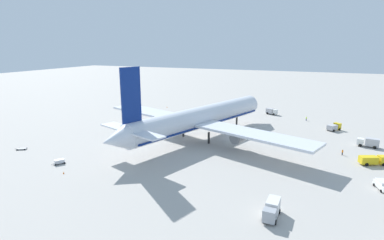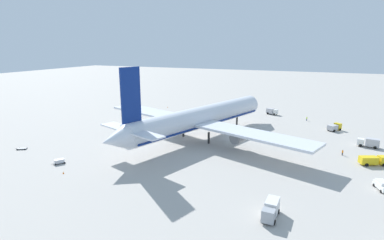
{
  "view_description": "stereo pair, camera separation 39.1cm",
  "coord_description": "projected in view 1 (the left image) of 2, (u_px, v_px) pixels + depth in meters",
  "views": [
    {
      "loc": [
        -91.75,
        -35.11,
        30.3
      ],
      "look_at": [
        -2.39,
        2.47,
        6.54
      ],
      "focal_mm": 28.36,
      "sensor_mm": 36.0,
      "label": 1
    },
    {
      "loc": [
        -91.6,
        -35.47,
        30.3
      ],
      "look_at": [
        -2.39,
        2.47,
        6.54
      ],
      "focal_mm": 28.36,
      "sensor_mm": 36.0,
      "label": 2
    }
  ],
  "objects": [
    {
      "name": "service_truck_4",
      "position": [
        369.0,
        142.0,
        93.04
      ],
      "size": [
        3.24,
        6.29,
        2.82
      ],
      "color": "white",
      "rests_on": "ground"
    },
    {
      "name": "service_truck_0",
      "position": [
        373.0,
        160.0,
        79.08
      ],
      "size": [
        4.7,
        7.24,
        2.4
      ],
      "color": "yellow",
      "rests_on": "ground"
    },
    {
      "name": "traffic_cone_1",
      "position": [
        64.0,
        173.0,
        73.66
      ],
      "size": [
        0.36,
        0.36,
        0.55
      ],
      "primitive_type": "cone",
      "color": "orange",
      "rests_on": "ground"
    },
    {
      "name": "airliner",
      "position": [
        199.0,
        118.0,
        99.98
      ],
      "size": [
        71.89,
        78.37,
        25.16
      ],
      "color": "silver",
      "rests_on": "ground"
    },
    {
      "name": "baggage_cart_1",
      "position": [
        22.0,
        149.0,
        91.0
      ],
      "size": [
        2.59,
        3.29,
        0.4
      ],
      "color": "gray",
      "rests_on": "ground"
    },
    {
      "name": "service_truck_1",
      "position": [
        334.0,
        127.0,
        111.36
      ],
      "size": [
        5.77,
        5.13,
        2.54
      ],
      "color": "yellow",
      "rests_on": "ground"
    },
    {
      "name": "ground_worker_2",
      "position": [
        342.0,
        152.0,
        86.2
      ],
      "size": [
        0.56,
        0.56,
        1.65
      ],
      "color": "#3F3F47",
      "rests_on": "ground"
    },
    {
      "name": "ground_plane",
      "position": [
        201.0,
        138.0,
        102.58
      ],
      "size": [
        600.0,
        600.0,
        0.0
      ],
      "primitive_type": "plane",
      "color": "#ADA8A0"
    },
    {
      "name": "ground_worker_1",
      "position": [
        306.0,
        119.0,
        126.0
      ],
      "size": [
        0.49,
        0.49,
        1.7
      ],
      "color": "navy",
      "rests_on": "ground"
    },
    {
      "name": "traffic_cone_2",
      "position": [
        158.0,
        109.0,
        147.5
      ],
      "size": [
        0.36,
        0.36,
        0.55
      ],
      "primitive_type": "cone",
      "color": "orange",
      "rests_on": "ground"
    },
    {
      "name": "traffic_cone_0",
      "position": [
        167.0,
        107.0,
        152.66
      ],
      "size": [
        0.36,
        0.36,
        0.55
      ],
      "primitive_type": "cone",
      "color": "orange",
      "rests_on": "ground"
    },
    {
      "name": "service_van",
      "position": [
        382.0,
        185.0,
        65.55
      ],
      "size": [
        4.94,
        3.18,
        1.97
      ],
      "color": "white",
      "rests_on": "ground"
    },
    {
      "name": "baggage_cart_0",
      "position": [
        59.0,
        161.0,
        79.87
      ],
      "size": [
        3.32,
        2.73,
        1.19
      ],
      "color": "gray",
      "rests_on": "ground"
    },
    {
      "name": "service_truck_5",
      "position": [
        272.0,
        111.0,
        137.5
      ],
      "size": [
        3.7,
        5.44,
        2.6
      ],
      "color": "white",
      "rests_on": "ground"
    },
    {
      "name": "service_truck_3",
      "position": [
        272.0,
        209.0,
        54.75
      ],
      "size": [
        6.22,
        2.68,
        3.0
      ],
      "color": "#999EA5",
      "rests_on": "ground"
    }
  ]
}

